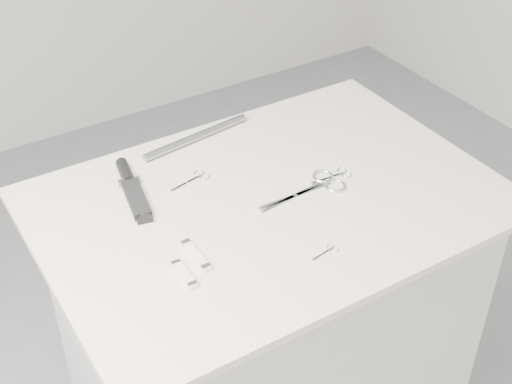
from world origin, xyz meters
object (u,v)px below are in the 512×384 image
sheathed_knife (131,186)px  pocket_knife_b (184,274)px  embroidery_scissors_b (195,179)px  plinth (268,343)px  pocket_knife_a (196,255)px  large_shears (317,186)px  embroidery_scissors_a (336,175)px  metal_rail (196,137)px  tiny_scissors (327,251)px

sheathed_knife → pocket_knife_b: (-0.03, -0.31, -0.00)m
embroidery_scissors_b → pocket_knife_b: bearing=-133.6°
plinth → sheathed_knife: size_ratio=4.10×
pocket_knife_b → plinth: bearing=-65.6°
pocket_knife_a → pocket_knife_b: pocket_knife_a is taller
large_shears → embroidery_scissors_a: large_shears is taller
plinth → embroidery_scissors_b: (-0.11, 0.15, 0.47)m
embroidery_scissors_b → pocket_knife_b: pocket_knife_b is taller
large_shears → sheathed_knife: bearing=146.8°
pocket_knife_a → pocket_knife_b: size_ratio=1.21×
sheathed_knife → pocket_knife_a: (0.02, -0.28, -0.00)m
embroidery_scissors_a → sheathed_knife: bearing=157.6°
embroidery_scissors_a → sheathed_knife: sheathed_knife is taller
plinth → metal_rail: metal_rail is taller
plinth → tiny_scissors: (0.00, -0.21, 0.47)m
embroidery_scissors_a → pocket_knife_a: bearing=-166.2°
sheathed_knife → pocket_knife_a: bearing=-166.0°
metal_rail → sheathed_knife: bearing=-154.6°
embroidery_scissors_b → sheathed_knife: sheathed_knife is taller
embroidery_scissors_b → sheathed_knife: (-0.14, 0.04, 0.01)m
embroidery_scissors_a → pocket_knife_a: 0.41m
large_shears → tiny_scissors: bearing=-122.8°
pocket_knife_a → large_shears: bearing=-79.1°
pocket_knife_a → plinth: bearing=-69.3°
embroidery_scissors_b → large_shears: bearing=-50.4°
plinth → pocket_knife_b: (-0.27, -0.12, 0.48)m
plinth → embroidery_scissors_a: (0.18, -0.01, 0.47)m
pocket_knife_b → embroidery_scissors_a: bearing=-75.4°
sheathed_knife → metal_rail: (0.22, 0.10, 0.00)m
embroidery_scissors_b → pocket_knife_b: 0.32m
large_shears → embroidery_scissors_b: large_shears is taller
large_shears → pocket_knife_a: 0.35m
plinth → metal_rail: size_ratio=3.03×
embroidery_scissors_b → metal_rail: (0.08, 0.14, 0.01)m
sheathed_knife → pocket_knife_a: sheathed_knife is taller
embroidery_scissors_b → pocket_knife_a: 0.27m
embroidery_scissors_a → metal_rail: bearing=126.7°
tiny_scissors → large_shears: bearing=50.6°
plinth → embroidery_scissors_b: embroidery_scissors_b is taller
large_shears → tiny_scissors: (-0.11, -0.19, -0.00)m
large_shears → embroidery_scissors_a: (0.06, 0.01, -0.00)m
pocket_knife_a → pocket_knife_b: 0.06m
tiny_scissors → pocket_knife_a: bearing=142.9°
embroidery_scissors_b → tiny_scissors: size_ratio=1.58×
large_shears → embroidery_scissors_a: size_ratio=2.12×
tiny_scissors → pocket_knife_a: (-0.23, 0.12, 0.00)m
tiny_scissors → sheathed_knife: size_ratio=0.30×
tiny_scissors → metal_rail: 0.51m
pocket_knife_a → metal_rail: metal_rail is taller
pocket_knife_b → large_shears: bearing=-75.0°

